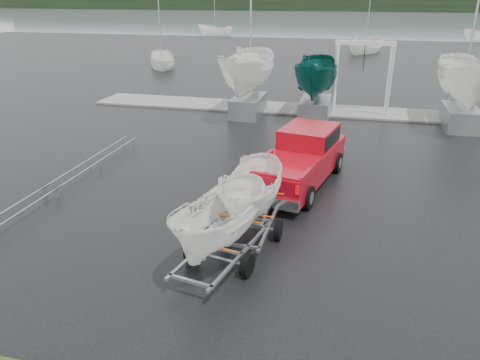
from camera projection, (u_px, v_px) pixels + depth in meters
ground_plane at (316, 199)px, 16.12m from camera, size 120.00×120.00×0.00m
lake at (356, 23)px, 106.20m from camera, size 300.00×300.00×0.00m
dock at (336, 111)px, 27.81m from camera, size 30.00×3.00×0.12m
treeline at (359, 2)px, 168.13m from camera, size 300.00×8.00×6.00m
pickup_truck at (302, 156)px, 17.29m from camera, size 3.13×6.14×1.95m
trailer_hitched at (221, 177)px, 11.36m from camera, size 1.92×3.76×4.54m
trailer_parked at (253, 154)px, 12.98m from camera, size 1.79×3.62×4.52m
boat_hoist at (363, 67)px, 26.54m from camera, size 3.30×2.18×4.12m
keelboat_0 at (249, 41)px, 25.55m from camera, size 2.61×3.20×10.79m
keelboat_1 at (318, 53)px, 25.11m from camera, size 2.28×3.20×7.16m
keelboat_2 at (472, 48)px, 23.08m from camera, size 2.57×3.20×10.74m
mast_rack_0 at (95, 160)px, 18.87m from camera, size 0.56×6.50×0.06m
moored_boat_0 at (162, 68)px, 43.99m from camera, size 2.93×2.96×10.91m
moored_boat_1 at (365, 53)px, 54.59m from camera, size 3.62×3.65×11.57m
moored_boat_2 at (476, 73)px, 41.16m from camera, size 2.34×2.29×10.76m
moored_boat_3 at (478, 40)px, 69.31m from camera, size 3.20×3.24×11.24m
moored_boat_4 at (215, 35)px, 77.03m from camera, size 3.16×3.11×11.30m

